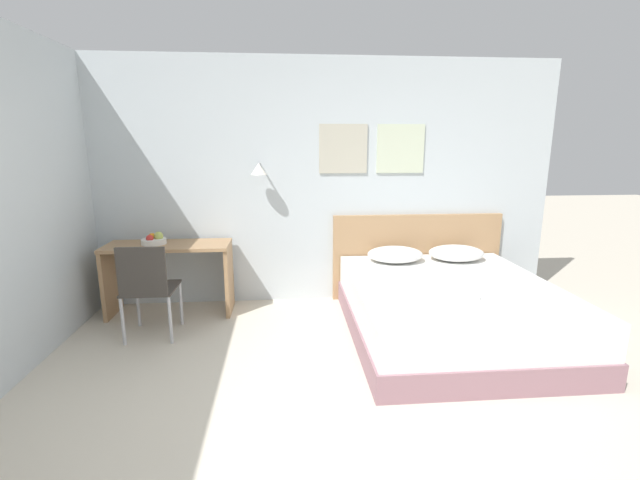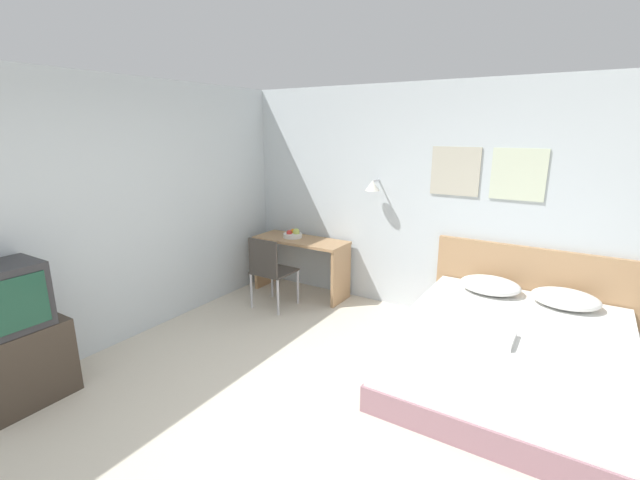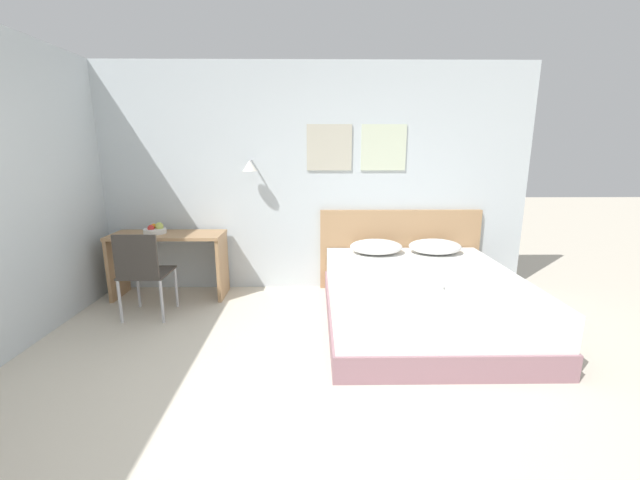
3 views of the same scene
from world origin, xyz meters
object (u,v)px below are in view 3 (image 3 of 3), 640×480
(headboard, at_px, (399,249))
(desk_chair, at_px, (142,269))
(folded_towel_near_foot, at_px, (422,281))
(pillow_right, at_px, (435,247))
(fruit_bowl, at_px, (155,230))
(pillow_left, at_px, (376,247))
(bed, at_px, (421,299))
(desk, at_px, (169,252))

(headboard, bearing_deg, desk_chair, -161.94)
(folded_towel_near_foot, distance_m, desk_chair, 2.70)
(pillow_right, relative_size, fruit_bowl, 2.40)
(headboard, xyz_separation_m, pillow_left, (-0.34, -0.31, 0.11))
(pillow_left, relative_size, folded_towel_near_foot, 1.98)
(pillow_right, distance_m, fruit_bowl, 3.19)
(bed, bearing_deg, pillow_left, 114.23)
(folded_towel_near_foot, relative_size, fruit_bowl, 1.21)
(pillow_right, xyz_separation_m, fruit_bowl, (-3.18, 0.06, 0.19))
(desk, bearing_deg, bed, -16.32)
(headboard, bearing_deg, pillow_left, -137.48)
(folded_towel_near_foot, bearing_deg, pillow_left, 103.20)
(pillow_left, bearing_deg, desk, 178.90)
(desk_chair, xyz_separation_m, fruit_bowl, (-0.10, 0.64, 0.26))
(folded_towel_near_foot, height_order, desk, desk)
(desk_chair, height_order, fruit_bowl, desk_chair)
(headboard, height_order, pillow_right, headboard)
(headboard, bearing_deg, bed, -90.00)
(headboard, distance_m, desk, 2.73)
(pillow_right, bearing_deg, bed, -114.23)
(bed, height_order, folded_towel_near_foot, folded_towel_near_foot)
(bed, bearing_deg, folded_towel_near_foot, -106.12)
(headboard, bearing_deg, pillow_right, -42.52)
(pillow_right, relative_size, desk, 0.47)
(desk, bearing_deg, headboard, 5.54)
(pillow_left, distance_m, fruit_bowl, 2.52)
(desk, relative_size, desk_chair, 1.40)
(bed, relative_size, desk_chair, 2.30)
(pillow_right, bearing_deg, desk, 179.14)
(bed, xyz_separation_m, headboard, (0.00, 1.06, 0.23))
(pillow_left, height_order, desk, desk)
(pillow_left, relative_size, pillow_right, 1.00)
(pillow_left, height_order, pillow_right, same)
(headboard, relative_size, pillow_right, 3.26)
(pillow_right, bearing_deg, fruit_bowl, 178.95)
(headboard, bearing_deg, folded_towel_near_foot, -93.73)
(pillow_left, xyz_separation_m, desk, (-2.38, 0.05, -0.07))
(folded_towel_near_foot, bearing_deg, bed, 73.88)
(headboard, xyz_separation_m, folded_towel_near_foot, (-0.09, -1.37, 0.06))
(pillow_left, xyz_separation_m, fruit_bowl, (-2.51, 0.06, 0.19))
(pillow_left, relative_size, desk_chair, 0.66)
(folded_towel_near_foot, relative_size, desk_chair, 0.34)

